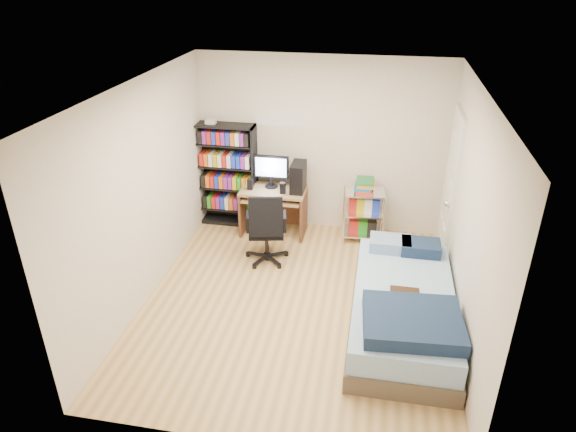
% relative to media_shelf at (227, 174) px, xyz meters
% --- Properties ---
extents(room, '(3.58, 4.08, 2.58)m').
position_rel_media_shelf_xyz_m(room, '(1.35, -1.84, 0.46)').
color(room, tan).
rests_on(room, ground).
extents(media_shelf, '(0.86, 0.29, 1.59)m').
position_rel_media_shelf_xyz_m(media_shelf, '(0.00, 0.00, 0.00)').
color(media_shelf, black).
rests_on(media_shelf, room).
extents(computer_desk, '(0.92, 0.53, 1.15)m').
position_rel_media_shelf_xyz_m(computer_desk, '(0.83, -0.17, -0.16)').
color(computer_desk, '#9E7951').
rests_on(computer_desk, room).
extents(office_chair, '(0.70, 0.70, 0.99)m').
position_rel_media_shelf_xyz_m(office_chair, '(0.81, -1.00, -0.47)').
color(office_chair, black).
rests_on(office_chair, room).
extents(wire_cart, '(0.59, 0.45, 0.91)m').
position_rel_media_shelf_xyz_m(wire_cart, '(2.01, -0.15, -0.19)').
color(wire_cart, silver).
rests_on(wire_cart, room).
extents(bed, '(1.08, 2.16, 0.62)m').
position_rel_media_shelf_xyz_m(bed, '(2.55, -2.09, -0.51)').
color(bed, brown).
rests_on(bed, room).
extents(door, '(0.12, 0.80, 2.00)m').
position_rel_media_shelf_xyz_m(door, '(3.08, -0.49, 0.21)').
color(door, silver).
rests_on(door, room).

